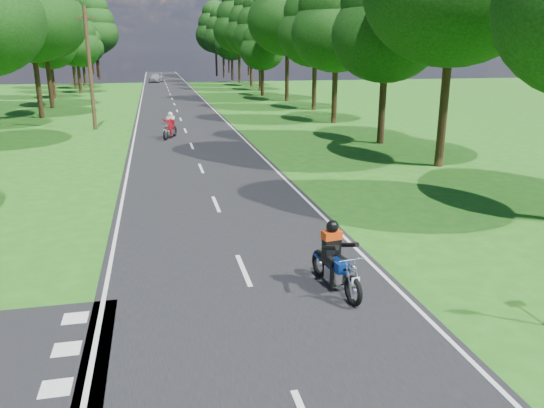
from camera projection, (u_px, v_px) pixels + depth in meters
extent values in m
plane|color=#1F5F15|center=(259.00, 307.00, 11.43)|extent=(160.00, 160.00, 0.00)
cube|color=black|center=(172.00, 99.00, 58.27)|extent=(7.00, 140.00, 0.02)
cube|color=silver|center=(244.00, 270.00, 13.30)|extent=(0.12, 2.00, 0.01)
cube|color=silver|center=(216.00, 204.00, 18.92)|extent=(0.12, 2.00, 0.01)
cube|color=silver|center=(201.00, 168.00, 24.54)|extent=(0.12, 2.00, 0.01)
cube|color=silver|center=(192.00, 146.00, 30.16)|extent=(0.12, 2.00, 0.01)
cube|color=silver|center=(185.00, 131.00, 35.78)|extent=(0.12, 2.00, 0.01)
cube|color=silver|center=(181.00, 119.00, 41.41)|extent=(0.12, 2.00, 0.01)
cube|color=silver|center=(177.00, 111.00, 47.03)|extent=(0.12, 2.00, 0.01)
cube|color=silver|center=(174.00, 104.00, 52.65)|extent=(0.12, 2.00, 0.01)
cube|color=silver|center=(172.00, 99.00, 58.27)|extent=(0.12, 2.00, 0.01)
cube|color=silver|center=(170.00, 94.00, 63.89)|extent=(0.12, 2.00, 0.01)
cube|color=silver|center=(169.00, 91.00, 69.51)|extent=(0.12, 2.00, 0.01)
cube|color=silver|center=(167.00, 87.00, 75.13)|extent=(0.12, 2.00, 0.01)
cube|color=silver|center=(166.00, 85.00, 80.75)|extent=(0.12, 2.00, 0.01)
cube|color=silver|center=(165.00, 82.00, 86.37)|extent=(0.12, 2.00, 0.01)
cube|color=silver|center=(164.00, 80.00, 92.00)|extent=(0.12, 2.00, 0.01)
cube|color=silver|center=(164.00, 78.00, 97.62)|extent=(0.12, 2.00, 0.01)
cube|color=silver|center=(163.00, 77.00, 103.24)|extent=(0.12, 2.00, 0.01)
cube|color=silver|center=(162.00, 75.00, 108.86)|extent=(0.12, 2.00, 0.01)
cube|color=silver|center=(162.00, 74.00, 114.48)|extent=(0.12, 2.00, 0.01)
cube|color=silver|center=(161.00, 73.00, 120.10)|extent=(0.12, 2.00, 0.01)
cube|color=silver|center=(141.00, 99.00, 57.59)|extent=(0.10, 140.00, 0.01)
cube|color=silver|center=(202.00, 98.00, 58.95)|extent=(0.10, 140.00, 0.01)
cube|color=silver|center=(56.00, 388.00, 8.68)|extent=(0.50, 0.50, 0.01)
cube|color=silver|center=(67.00, 349.00, 9.80)|extent=(0.50, 0.50, 0.01)
cube|color=silver|center=(75.00, 318.00, 10.93)|extent=(0.50, 0.50, 0.01)
cylinder|color=black|center=(39.00, 90.00, 41.94)|extent=(0.40, 0.40, 4.32)
ellipsoid|color=black|center=(30.00, 19.00, 40.44)|extent=(7.56, 7.56, 6.42)
cylinder|color=black|center=(50.00, 84.00, 48.87)|extent=(0.40, 0.40, 4.40)
ellipsoid|color=black|center=(43.00, 22.00, 47.34)|extent=(7.71, 7.71, 6.55)
cylinder|color=black|center=(53.00, 84.00, 57.83)|extent=(0.40, 0.40, 3.20)
ellipsoid|color=black|center=(49.00, 46.00, 56.72)|extent=(5.60, 5.60, 4.76)
ellipsoid|color=black|center=(47.00, 31.00, 56.28)|extent=(4.80, 4.80, 4.08)
ellipsoid|color=black|center=(45.00, 16.00, 55.84)|extent=(3.60, 3.60, 3.06)
cylinder|color=black|center=(80.00, 80.00, 65.12)|extent=(0.40, 0.40, 3.22)
ellipsoid|color=black|center=(76.00, 46.00, 64.00)|extent=(5.64, 5.64, 4.79)
ellipsoid|color=black|center=(75.00, 33.00, 63.56)|extent=(4.83, 4.83, 4.11)
ellipsoid|color=black|center=(73.00, 19.00, 63.11)|extent=(3.62, 3.62, 3.08)
cylinder|color=black|center=(75.00, 75.00, 72.02)|extent=(0.40, 0.40, 3.61)
ellipsoid|color=black|center=(71.00, 41.00, 70.76)|extent=(6.31, 6.31, 5.37)
ellipsoid|color=black|center=(70.00, 27.00, 70.27)|extent=(5.41, 5.41, 4.60)
ellipsoid|color=black|center=(68.00, 13.00, 69.77)|extent=(4.06, 4.06, 3.45)
cylinder|color=black|center=(85.00, 76.00, 79.56)|extent=(0.40, 0.40, 2.67)
ellipsoid|color=black|center=(82.00, 53.00, 78.63)|extent=(4.67, 4.67, 3.97)
ellipsoid|color=black|center=(81.00, 44.00, 78.26)|extent=(4.00, 4.00, 3.40)
ellipsoid|color=black|center=(81.00, 35.00, 77.89)|extent=(3.00, 3.00, 2.55)
cylinder|color=black|center=(89.00, 72.00, 88.03)|extent=(0.40, 0.40, 3.09)
ellipsoid|color=black|center=(87.00, 48.00, 86.96)|extent=(5.40, 5.40, 4.59)
ellipsoid|color=black|center=(86.00, 39.00, 86.53)|extent=(4.63, 4.63, 3.93)
ellipsoid|color=black|center=(85.00, 29.00, 86.10)|extent=(3.47, 3.47, 2.95)
cylinder|color=black|center=(99.00, 66.00, 94.13)|extent=(0.40, 0.40, 4.48)
ellipsoid|color=black|center=(96.00, 34.00, 92.57)|extent=(7.84, 7.84, 6.66)
ellipsoid|color=black|center=(94.00, 21.00, 91.95)|extent=(6.72, 6.72, 5.71)
ellipsoid|color=black|center=(93.00, 7.00, 91.34)|extent=(5.04, 5.04, 4.28)
cylinder|color=black|center=(97.00, 66.00, 102.38)|extent=(0.40, 0.40, 4.09)
ellipsoid|color=black|center=(95.00, 39.00, 100.95)|extent=(7.16, 7.16, 6.09)
ellipsoid|color=black|center=(94.00, 28.00, 100.39)|extent=(6.14, 6.14, 5.22)
ellipsoid|color=black|center=(93.00, 17.00, 99.83)|extent=(4.61, 4.61, 3.92)
cylinder|color=black|center=(443.00, 118.00, 24.49)|extent=(0.40, 0.40, 4.56)
cylinder|color=black|center=(382.00, 113.00, 30.70)|extent=(0.40, 0.40, 3.49)
ellipsoid|color=black|center=(386.00, 35.00, 29.48)|extent=(6.12, 6.12, 5.20)
ellipsoid|color=black|center=(388.00, 3.00, 29.00)|extent=(5.24, 5.24, 4.46)
cylinder|color=black|center=(334.00, 98.00, 39.03)|extent=(0.40, 0.40, 3.69)
ellipsoid|color=black|center=(337.00, 33.00, 37.74)|extent=(6.46, 6.46, 5.49)
ellipsoid|color=black|center=(337.00, 6.00, 37.23)|extent=(5.54, 5.54, 4.71)
cylinder|color=black|center=(314.00, 89.00, 47.52)|extent=(0.40, 0.40, 3.74)
ellipsoid|color=black|center=(315.00, 35.00, 46.22)|extent=(6.55, 6.55, 5.57)
ellipsoid|color=black|center=(316.00, 13.00, 45.70)|extent=(5.62, 5.62, 4.77)
cylinder|color=black|center=(287.00, 79.00, 55.08)|extent=(0.40, 0.40, 4.64)
ellipsoid|color=black|center=(287.00, 21.00, 53.47)|extent=(8.12, 8.12, 6.91)
cylinder|color=black|center=(262.00, 83.00, 61.83)|extent=(0.40, 0.40, 2.91)
ellipsoid|color=black|center=(262.00, 51.00, 60.82)|extent=(5.09, 5.09, 4.33)
ellipsoid|color=black|center=(262.00, 38.00, 60.42)|extent=(4.36, 4.36, 3.71)
ellipsoid|color=black|center=(262.00, 25.00, 60.02)|extent=(3.27, 3.27, 2.78)
cylinder|color=black|center=(260.00, 76.00, 68.95)|extent=(0.40, 0.40, 3.88)
ellipsoid|color=black|center=(260.00, 37.00, 67.60)|extent=(6.78, 6.78, 5.77)
ellipsoid|color=black|center=(260.00, 22.00, 67.07)|extent=(5.81, 5.81, 4.94)
ellipsoid|color=black|center=(260.00, 6.00, 66.53)|extent=(4.36, 4.36, 3.71)
cylinder|color=black|center=(251.00, 72.00, 76.92)|extent=(0.40, 0.40, 4.18)
ellipsoid|color=black|center=(251.00, 34.00, 75.46)|extent=(7.31, 7.31, 6.21)
ellipsoid|color=black|center=(251.00, 19.00, 74.88)|extent=(6.27, 6.27, 5.33)
ellipsoid|color=black|center=(250.00, 4.00, 74.31)|extent=(4.70, 4.70, 4.00)
cylinder|color=black|center=(239.00, 68.00, 85.19)|extent=(0.40, 0.40, 4.63)
ellipsoid|color=black|center=(239.00, 31.00, 83.57)|extent=(8.11, 8.11, 6.89)
ellipsoid|color=black|center=(239.00, 15.00, 82.93)|extent=(6.95, 6.95, 5.91)
ellipsoid|color=black|center=(238.00, 0.00, 82.30)|extent=(5.21, 5.21, 4.43)
cylinder|color=black|center=(232.00, 70.00, 92.17)|extent=(0.40, 0.40, 3.36)
ellipsoid|color=black|center=(232.00, 45.00, 91.00)|extent=(5.88, 5.88, 5.00)
ellipsoid|color=black|center=(232.00, 35.00, 90.53)|extent=(5.04, 5.04, 4.29)
ellipsoid|color=black|center=(231.00, 25.00, 90.07)|extent=(3.78, 3.78, 3.21)
cylinder|color=black|center=(224.00, 67.00, 98.72)|extent=(0.40, 0.40, 4.09)
ellipsoid|color=black|center=(223.00, 38.00, 97.30)|extent=(7.15, 7.15, 6.08)
ellipsoid|color=black|center=(223.00, 27.00, 96.74)|extent=(6.13, 6.13, 5.21)
ellipsoid|color=black|center=(222.00, 15.00, 96.17)|extent=(4.60, 4.60, 3.91)
cylinder|color=black|center=(216.00, 64.00, 105.84)|extent=(0.40, 0.40, 4.48)
ellipsoid|color=black|center=(216.00, 35.00, 104.28)|extent=(7.84, 7.84, 6.66)
ellipsoid|color=black|center=(215.00, 24.00, 103.66)|extent=(6.72, 6.72, 5.71)
ellipsoid|color=black|center=(215.00, 12.00, 103.05)|extent=(5.04, 5.04, 4.28)
cylinder|color=black|center=(93.00, 65.00, 111.06)|extent=(0.40, 0.40, 3.84)
ellipsoid|color=black|center=(91.00, 42.00, 109.73)|extent=(6.72, 6.72, 5.71)
ellipsoid|color=black|center=(90.00, 32.00, 109.20)|extent=(5.76, 5.76, 4.90)
ellipsoid|color=black|center=(89.00, 23.00, 108.67)|extent=(4.32, 4.32, 3.67)
cylinder|color=black|center=(229.00, 63.00, 118.86)|extent=(0.40, 0.40, 4.16)
ellipsoid|color=black|center=(228.00, 40.00, 117.41)|extent=(7.28, 7.28, 6.19)
ellipsoid|color=black|center=(228.00, 30.00, 116.84)|extent=(6.24, 6.24, 5.30)
ellipsoid|color=black|center=(228.00, 20.00, 116.26)|extent=(4.68, 4.68, 3.98)
cylinder|color=black|center=(73.00, 69.00, 96.64)|extent=(0.40, 0.40, 3.52)
ellipsoid|color=black|center=(71.00, 44.00, 95.42)|extent=(6.16, 6.16, 5.24)
ellipsoid|color=black|center=(70.00, 34.00, 94.93)|extent=(5.28, 5.28, 4.49)
ellipsoid|color=black|center=(69.00, 24.00, 94.45)|extent=(3.96, 3.96, 3.37)
cylinder|color=black|center=(249.00, 64.00, 106.11)|extent=(0.40, 0.40, 4.48)
ellipsoid|color=black|center=(248.00, 36.00, 104.55)|extent=(7.84, 7.84, 6.66)
ellipsoid|color=black|center=(248.00, 24.00, 103.93)|extent=(6.72, 6.72, 5.71)
ellipsoid|color=black|center=(248.00, 12.00, 103.32)|extent=(5.04, 5.04, 4.28)
cylinder|color=#382616|center=(90.00, 70.00, 35.30)|extent=(0.26, 0.26, 8.00)
cube|color=#382616|center=(85.00, 17.00, 34.37)|extent=(1.20, 0.10, 0.10)
imported|color=silver|center=(156.00, 78.00, 86.18)|extent=(2.80, 4.59, 1.46)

